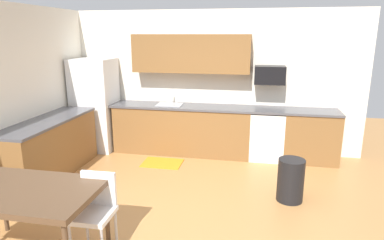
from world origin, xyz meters
TOP-DOWN VIEW (x-y plane):
  - ground_plane at (0.00, 0.00)m, footprint 12.00×12.00m
  - wall_back at (0.00, 2.65)m, footprint 5.80×0.10m
  - cabinet_run_back at (-0.45, 2.30)m, footprint 2.60×0.60m
  - cabinet_run_back_right at (1.93, 2.30)m, footprint 0.95×0.60m
  - cabinet_run_left at (-2.30, 0.80)m, footprint 0.60×2.00m
  - countertop_back at (0.00, 2.30)m, footprint 4.80×0.64m
  - countertop_left at (-2.30, 0.80)m, footprint 0.64×2.00m
  - upper_cabinets_back at (-0.30, 2.43)m, footprint 2.20×0.34m
  - refrigerator at (-2.18, 2.22)m, footprint 0.76×0.70m
  - oven_range at (1.15, 2.30)m, footprint 0.60×0.60m
  - microwave at (1.15, 2.40)m, footprint 0.54×0.36m
  - sink_basin at (-0.69, 2.30)m, footprint 0.48×0.40m
  - sink_faucet at (-0.69, 2.48)m, footprint 0.02×0.02m
  - dining_table at (-1.25, -1.13)m, footprint 1.40×0.90m
  - chair_near_table at (-0.66, -0.87)m, footprint 0.40×0.40m
  - trash_bin at (1.45, 0.67)m, footprint 0.36×0.36m
  - floor_mat at (-0.67, 1.65)m, footprint 0.70×0.50m

SIDE VIEW (x-z plane):
  - ground_plane at x=0.00m, z-range 0.00..0.00m
  - floor_mat at x=-0.67m, z-range 0.00..0.01m
  - trash_bin at x=1.45m, z-range 0.00..0.60m
  - cabinet_run_back at x=-0.45m, z-range 0.00..0.90m
  - cabinet_run_back_right at x=1.93m, z-range 0.00..0.90m
  - cabinet_run_left at x=-2.30m, z-range 0.00..0.90m
  - oven_range at x=1.15m, z-range 0.00..0.91m
  - chair_near_table at x=-0.66m, z-range 0.08..0.93m
  - dining_table at x=-1.25m, z-range 0.32..1.10m
  - sink_basin at x=-0.69m, z-range 0.81..0.95m
  - refrigerator at x=-2.18m, z-range 0.00..1.80m
  - countertop_back at x=0.00m, z-range 0.90..0.94m
  - countertop_left at x=-2.30m, z-range 0.90..0.94m
  - sink_faucet at x=-0.69m, z-range 0.92..1.16m
  - wall_back at x=0.00m, z-range 0.00..2.70m
  - microwave at x=1.15m, z-range 1.38..1.70m
  - upper_cabinets_back at x=-0.30m, z-range 1.55..2.25m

